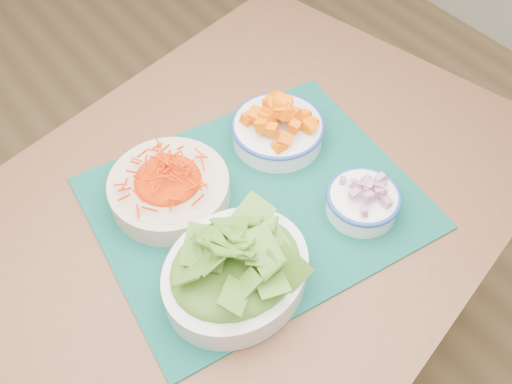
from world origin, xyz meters
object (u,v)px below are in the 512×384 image
at_px(carrot_bowl, 169,184).
at_px(table, 228,244).
at_px(placemat, 256,203).
at_px(onion_bowl, 363,199).
at_px(squash_bowl, 278,124).
at_px(lettuce_bowl, 236,266).

bearing_deg(carrot_bowl, table, -58.57).
relative_size(placemat, carrot_bowl, 2.26).
height_order(placemat, onion_bowl, onion_bowl).
height_order(squash_bowl, onion_bowl, squash_bowl).
height_order(placemat, lettuce_bowl, lettuce_bowl).
relative_size(table, carrot_bowl, 5.60).
relative_size(placemat, squash_bowl, 2.76).
relative_size(lettuce_bowl, onion_bowl, 2.14).
distance_m(table, placemat, 0.11).
bearing_deg(onion_bowl, placemat, 136.93).
bearing_deg(lettuce_bowl, carrot_bowl, 77.31).
height_order(carrot_bowl, onion_bowl, carrot_bowl).
relative_size(squash_bowl, onion_bowl, 1.52).
bearing_deg(table, carrot_bowl, 109.29).
xyz_separation_m(placemat, carrot_bowl, (-0.12, 0.11, 0.04)).
distance_m(placemat, carrot_bowl, 0.17).
relative_size(table, lettuce_bowl, 4.87).
xyz_separation_m(table, lettuce_bowl, (-0.07, -0.13, 0.15)).
distance_m(table, lettuce_bowl, 0.21).
relative_size(carrot_bowl, squash_bowl, 1.22).
height_order(table, onion_bowl, onion_bowl).
height_order(carrot_bowl, squash_bowl, squash_bowl).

